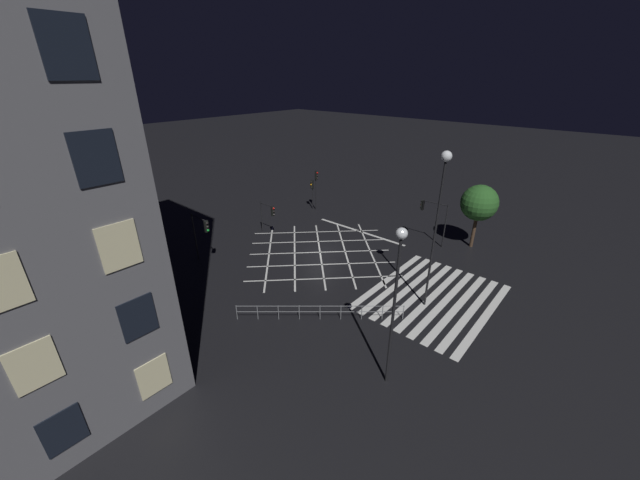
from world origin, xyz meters
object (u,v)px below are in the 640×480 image
traffic_light_median_north (268,212)px  traffic_light_ne_main (312,189)px  street_tree_near (122,210)px  traffic_light_nw_cross (201,229)px  street_tree_far (479,203)px  traffic_light_se_cross (432,212)px  street_lamp_west (71,255)px  traffic_light_ne_cross (316,182)px  street_lamp_east (397,281)px  street_lamp_far (441,194)px

traffic_light_median_north → traffic_light_ne_main: bearing=102.3°
street_tree_near → traffic_light_nw_cross: bearing=-62.4°
street_tree_far → street_tree_near: bearing=133.9°
traffic_light_se_cross → street_lamp_west: bearing=70.1°
traffic_light_ne_cross → street_tree_far: 17.21m
traffic_light_ne_main → street_tree_near: (-18.70, 4.25, 1.60)m
traffic_light_nw_cross → street_lamp_east: 18.28m
street_lamp_far → street_lamp_west: bearing=140.0°
traffic_light_median_north → traffic_light_nw_cross: traffic_light_nw_cross is taller
traffic_light_median_north → traffic_light_se_cross: size_ratio=0.79×
traffic_light_ne_main → street_lamp_west: size_ratio=0.42×
traffic_light_median_north → street_lamp_far: size_ratio=0.31×
street_tree_near → street_tree_far: bearing=-46.1°
street_lamp_far → street_tree_near: size_ratio=1.87×
traffic_light_median_north → street_lamp_east: (-8.33, -18.27, 3.66)m
traffic_light_ne_cross → street_tree_near: (-18.89, 4.72, 0.85)m
traffic_light_median_north → traffic_light_ne_cross: (8.31, 1.29, 0.91)m
traffic_light_ne_main → street_lamp_far: (-8.97, -18.47, 5.38)m
traffic_light_median_north → traffic_light_se_cross: 15.12m
street_lamp_far → street_tree_far: size_ratio=1.81×
traffic_light_ne_cross → traffic_light_se_cross: 13.80m
traffic_light_ne_cross → street_lamp_far: street_lamp_far is taller
traffic_light_ne_main → traffic_light_ne_cross: size_ratio=0.76×
traffic_light_median_north → traffic_light_nw_cross: size_ratio=0.78×
street_lamp_east → street_tree_near: 24.47m
traffic_light_ne_cross → street_tree_near: bearing=-104.0°
traffic_light_median_north → street_lamp_far: street_lamp_far is taller
street_lamp_east → street_tree_far: size_ratio=1.49×
traffic_light_median_north → street_tree_far: size_ratio=0.56×
traffic_light_median_north → street_lamp_west: bearing=-78.6°
traffic_light_median_north → traffic_light_se_cross: (8.48, -12.50, 0.68)m
street_lamp_west → traffic_light_ne_main: bearing=11.7°
traffic_light_se_cross → traffic_light_ne_cross: bearing=0.7°
street_lamp_east → street_lamp_far: (7.48, 1.56, 1.88)m
traffic_light_median_north → street_tree_far: 18.95m
traffic_light_ne_main → traffic_light_ne_cross: traffic_light_ne_cross is taller
traffic_light_nw_cross → traffic_light_ne_main: bearing=97.5°
traffic_light_nw_cross → traffic_light_median_north: bearing=92.1°
traffic_light_median_north → traffic_light_ne_cross: 8.46m
traffic_light_median_north → traffic_light_ne_cross: size_ratio=0.71×
traffic_light_ne_main → street_tree_near: size_ratio=0.63×
street_tree_far → street_lamp_west: bearing=155.4°
street_tree_near → street_lamp_east: bearing=-84.7°
traffic_light_ne_main → traffic_light_ne_cross: bearing=112.0°
traffic_light_se_cross → street_tree_far: size_ratio=0.71×
traffic_light_nw_cross → street_tree_near: (-3.29, 6.28, 1.06)m
street_lamp_east → street_tree_far: 18.93m
traffic_light_ne_cross → street_lamp_east: bearing=-40.4°
traffic_light_median_north → traffic_light_ne_main: (8.12, 1.76, 0.15)m
traffic_light_median_north → street_lamp_far: (-0.85, -16.71, 5.53)m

